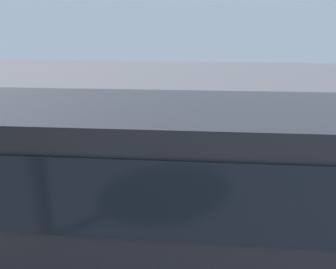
{
  "coord_description": "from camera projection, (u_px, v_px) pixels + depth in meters",
  "views": [
    {
      "loc": [
        -2.19,
        9.45,
        4.24
      ],
      "look_at": [
        -0.62,
        -0.34,
        1.1
      ],
      "focal_mm": 34.72,
      "sensor_mm": 36.0,
      "label": 1
    }
  ],
  "objects": [
    {
      "name": "parked_motorcycle_silver",
      "position": [
        308.0,
        214.0,
        7.03
      ],
      "size": [
        2.04,
        0.68,
        0.99
      ],
      "color": "black",
      "rests_on": "ground_plane"
    },
    {
      "name": "bay_line_b",
      "position": [
        177.0,
        159.0,
        11.3
      ],
      "size": [
        0.13,
        4.22,
        0.01
      ],
      "color": "white",
      "rests_on": "ground_plane"
    },
    {
      "name": "spectator_centre",
      "position": [
        126.0,
        164.0,
        8.42
      ],
      "size": [
        0.57,
        0.32,
        1.65
      ],
      "color": "black",
      "rests_on": "ground_plane"
    },
    {
      "name": "tour_bus",
      "position": [
        176.0,
        205.0,
        5.1
      ],
      "size": [
        9.81,
        3.17,
        3.25
      ],
      "color": "#26262B",
      "rests_on": "ground_plane"
    },
    {
      "name": "bay_line_c",
      "position": [
        99.0,
        155.0,
        11.73
      ],
      "size": [
        0.13,
        4.87,
        0.01
      ],
      "color": "white",
      "rests_on": "ground_plane"
    },
    {
      "name": "ground_plane",
      "position": [
        148.0,
        169.0,
        10.51
      ],
      "size": [
        80.0,
        80.0,
        0.0
      ],
      "primitive_type": "plane",
      "color": "#4C4C51"
    },
    {
      "name": "spectator_far_left",
      "position": [
        217.0,
        170.0,
        7.79
      ],
      "size": [
        0.58,
        0.34,
        1.81
      ],
      "color": "black",
      "rests_on": "ground_plane"
    },
    {
      "name": "traffic_cone",
      "position": [
        187.0,
        128.0,
        13.91
      ],
      "size": [
        0.34,
        0.34,
        0.63
      ],
      "color": "orange",
      "rests_on": "ground_plane"
    },
    {
      "name": "stunt_motorcycle",
      "position": [
        139.0,
        113.0,
        13.39
      ],
      "size": [
        1.91,
        0.87,
        1.79
      ],
      "color": "black",
      "rests_on": "ground_plane"
    },
    {
      "name": "bay_line_a",
      "position": [
        261.0,
        164.0,
        10.87
      ],
      "size": [
        0.13,
        4.46,
        0.01
      ],
      "color": "white",
      "rests_on": "ground_plane"
    },
    {
      "name": "spectator_left",
      "position": [
        171.0,
        168.0,
        8.13
      ],
      "size": [
        0.58,
        0.37,
        1.68
      ],
      "color": "black",
      "rests_on": "ground_plane"
    }
  ]
}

